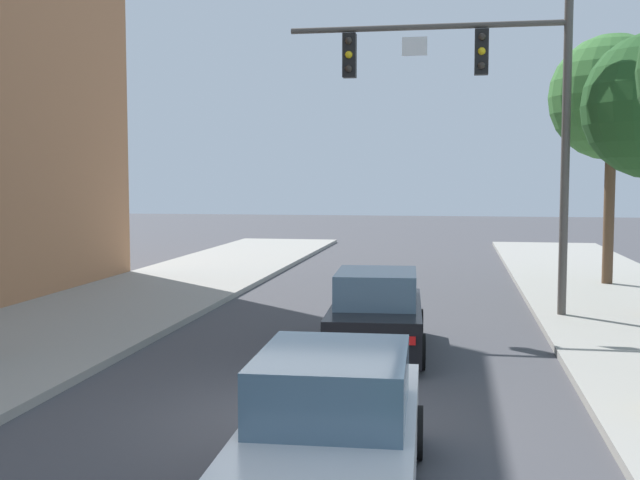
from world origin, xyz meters
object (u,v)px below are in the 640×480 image
traffic_signal_mast (485,94)px  street_tree_third (612,98)px  car_following_white (334,432)px  car_lead_black (377,316)px

traffic_signal_mast → street_tree_third: bearing=56.1°
car_following_white → street_tree_third: (5.86, 17.06, 5.05)m
traffic_signal_mast → car_lead_black: (-2.12, -4.13, -4.62)m
traffic_signal_mast → street_tree_third: (3.98, 5.94, 0.43)m
car_lead_black → street_tree_third: street_tree_third is taller
car_following_white → car_lead_black: bearing=92.0°
traffic_signal_mast → car_following_white: bearing=-99.6°
car_following_white → street_tree_third: 18.73m
car_following_white → traffic_signal_mast: bearing=80.4°
traffic_signal_mast → car_following_white: size_ratio=1.75×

